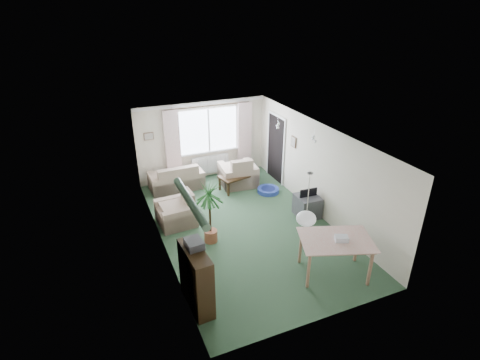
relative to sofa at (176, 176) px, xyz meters
name	(u,v)px	position (x,y,z in m)	size (l,w,h in m)	color
ground	(245,227)	(1.01, -2.75, -0.39)	(6.50, 6.50, 0.00)	#2C4930
window	(209,130)	(1.21, 0.48, 1.11)	(1.80, 0.03, 1.30)	white
curtain_rod	(208,106)	(1.21, 0.40, 1.88)	(2.60, 0.03, 0.03)	black
curtain_left	(173,144)	(0.06, 0.38, 0.88)	(0.45, 0.08, 2.00)	beige
curtain_right	(245,134)	(2.36, 0.38, 0.88)	(0.45, 0.08, 2.00)	beige
radiator	(210,164)	(1.21, 0.44, 0.01)	(1.20, 0.10, 0.55)	white
doorway	(276,149)	(3.00, -0.55, 0.61)	(0.03, 0.95, 2.00)	black
pendant_lamp	(306,219)	(1.21, -5.05, 1.09)	(0.36, 0.36, 0.36)	white
tinsel_garland	(190,202)	(-0.91, -5.05, 1.89)	(1.60, 1.60, 0.12)	#196626
bauble_cluster_a	(278,124)	(2.31, -1.85, 1.83)	(0.20, 0.20, 0.20)	silver
bauble_cluster_b	(314,137)	(2.61, -3.05, 1.83)	(0.20, 0.20, 0.20)	silver
wall_picture_back	(149,136)	(-0.59, 0.48, 1.16)	(0.28, 0.03, 0.22)	brown
wall_picture_right	(294,142)	(2.99, -1.55, 1.16)	(0.03, 0.24, 0.30)	brown
sofa	(176,176)	(0.00, 0.00, 0.00)	(1.54, 0.82, 0.77)	beige
armchair_corner	(238,170)	(1.79, -0.45, 0.07)	(1.03, 0.97, 0.92)	beige
armchair_left	(176,209)	(-0.49, -1.91, 0.02)	(0.91, 0.86, 0.81)	beige
coffee_table	(237,182)	(1.63, -0.75, -0.16)	(1.01, 0.56, 0.45)	black
photo_frame	(241,173)	(1.75, -0.81, 0.15)	(0.12, 0.02, 0.16)	brown
bookshelf	(196,278)	(-0.83, -4.81, 0.21)	(0.32, 0.97, 1.19)	black
hifi_box	(194,244)	(-0.80, -4.70, 0.87)	(0.28, 0.35, 0.14)	#38373C
houseplant	(210,212)	(0.05, -3.00, 0.38)	(0.66, 0.66, 1.53)	#1E5827
dining_table	(334,257)	(1.96, -5.04, 0.02)	(1.30, 0.86, 0.81)	#A77C5B
gift_box	(341,239)	(2.02, -5.12, 0.48)	(0.25, 0.18, 0.12)	silver
tv_cube	(307,206)	(2.71, -2.87, -0.11)	(0.56, 0.62, 0.56)	#36353A
pet_bed	(268,190)	(2.39, -1.30, -0.32)	(0.62, 0.62, 0.12)	#214F97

